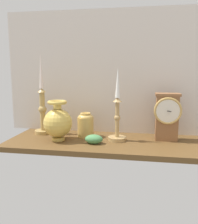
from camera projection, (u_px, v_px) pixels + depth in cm
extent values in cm
cube|color=brown|center=(111.00, 143.00, 116.82)|extent=(100.00, 36.00, 2.40)
cube|color=beige|center=(116.00, 72.00, 129.20)|extent=(120.00, 2.00, 65.00)
cube|color=brown|center=(167.00, 118.00, 117.02)|extent=(10.34, 6.86, 21.61)
cube|color=brown|center=(168.00, 95.00, 115.13)|extent=(11.58, 7.69, 1.20)
torus|color=tan|center=(168.00, 111.00, 112.62)|extent=(12.88, 1.17, 12.88)
cylinder|color=silver|center=(168.00, 111.00, 112.52)|extent=(10.77, 0.40, 10.77)
cube|color=black|center=(168.00, 111.00, 112.23)|extent=(2.63, 3.82, 0.30)
cylinder|color=tan|center=(117.00, 139.00, 117.49)|extent=(8.72, 8.72, 1.80)
cylinder|color=tan|center=(117.00, 120.00, 115.93)|extent=(1.91, 1.91, 17.07)
sphere|color=tan|center=(117.00, 118.00, 115.78)|extent=(3.06, 3.06, 3.06)
cone|color=tan|center=(117.00, 100.00, 114.34)|extent=(4.51, 4.51, 2.00)
cone|color=white|center=(118.00, 82.00, 112.99)|extent=(2.33, 2.33, 14.24)
cylinder|color=tan|center=(43.00, 132.00, 131.05)|extent=(9.02, 9.02, 1.80)
cylinder|color=tan|center=(43.00, 111.00, 129.20)|extent=(2.74, 2.74, 20.49)
sphere|color=tan|center=(42.00, 109.00, 129.03)|extent=(4.39, 4.39, 4.39)
cone|color=tan|center=(42.00, 90.00, 127.33)|extent=(4.48, 4.48, 2.00)
cone|color=silver|center=(41.00, 71.00, 125.65)|extent=(2.24, 2.24, 18.30)
cylinder|color=gold|center=(58.00, 139.00, 117.94)|extent=(6.23, 6.23, 1.60)
sphere|color=gold|center=(58.00, 123.00, 116.66)|extent=(13.84, 13.84, 13.84)
cylinder|color=gold|center=(57.00, 106.00, 115.25)|extent=(3.88, 3.88, 3.14)
torus|color=gold|center=(57.00, 102.00, 114.98)|extent=(9.30, 9.30, 1.68)
cylinder|color=tan|center=(86.00, 127.00, 123.71)|extent=(8.23, 8.23, 10.04)
ellipsoid|color=tan|center=(86.00, 117.00, 122.88)|extent=(7.82, 7.82, 3.91)
torus|color=tan|center=(85.00, 114.00, 122.56)|extent=(5.34, 5.34, 0.81)
ellipsoid|color=#49854D|center=(94.00, 139.00, 112.20)|extent=(8.43, 5.90, 4.24)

